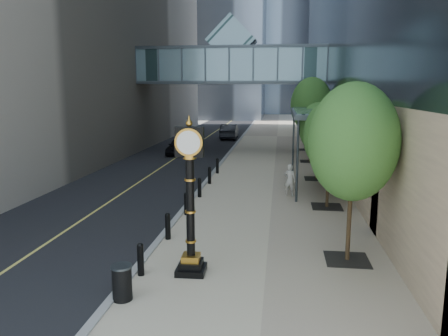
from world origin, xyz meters
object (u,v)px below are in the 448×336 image
(pedestrian, at_px, (290,180))
(car_near, at_px, (179,146))
(street_clock, at_px, (190,209))
(trash_bin, at_px, (122,284))
(car_far, at_px, (229,131))

(pedestrian, bearing_deg, car_near, -41.35)
(street_clock, height_order, pedestrian, street_clock)
(street_clock, relative_size, pedestrian, 2.77)
(car_near, bearing_deg, trash_bin, -78.16)
(street_clock, distance_m, car_near, 24.56)
(street_clock, bearing_deg, car_far, 93.14)
(trash_bin, bearing_deg, car_far, 92.40)
(street_clock, xyz_separation_m, car_far, (-3.04, 35.83, -1.23))
(street_clock, height_order, car_near, street_clock)
(trash_bin, relative_size, car_far, 0.18)
(pedestrian, bearing_deg, trash_bin, 84.33)
(trash_bin, bearing_deg, car_near, 99.80)
(street_clock, relative_size, car_far, 0.93)
(car_far, bearing_deg, pedestrian, 101.95)
(trash_bin, xyz_separation_m, pedestrian, (4.59, 12.01, 0.38))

